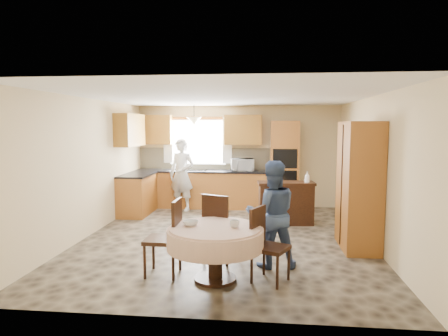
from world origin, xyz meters
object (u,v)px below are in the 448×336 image
person_dining (272,214)px  oven_tower (284,165)px  dining_table (215,239)px  chair_left (169,233)px  cupboard (359,186)px  chair_right (265,241)px  person_sink (182,175)px  sideboard (286,204)px  chair_back (219,225)px

person_dining → oven_tower: bearing=-105.4°
dining_table → chair_left: bearing=168.7°
cupboard → chair_right: (-1.51, -1.57, -0.51)m
person_sink → cupboard: bearing=-19.2°
sideboard → chair_right: chair_right is taller
sideboard → person_sink: person_sink is taller
dining_table → oven_tower: bearing=76.9°
cupboard → dining_table: size_ratio=1.66×
oven_tower → dining_table: 4.78m
dining_table → chair_left: size_ratio=1.21×
person_sink → chair_back: bearing=-52.1°
chair_left → person_sink: (-0.70, 4.11, 0.28)m
person_dining → dining_table: bearing=29.5°
oven_tower → sideboard: 1.62m
dining_table → person_sink: bearing=107.6°
sideboard → chair_right: (-0.41, -3.09, 0.12)m
oven_tower → sideboard: bearing=-91.0°
chair_back → person_dining: bearing=-165.2°
oven_tower → person_sink: size_ratio=1.25×
dining_table → sideboard: bearing=71.5°
chair_back → cupboard: bearing=-134.6°
cupboard → chair_left: (-2.79, -1.51, -0.47)m
dining_table → chair_left: 0.66m
sideboard → cupboard: bearing=-59.7°
cupboard → oven_tower: bearing=109.7°
oven_tower → cupboard: bearing=-70.3°
chair_back → person_sink: bearing=-47.2°
dining_table → person_dining: size_ratio=0.82×
sideboard → dining_table: size_ratio=0.91×
chair_right → person_sink: 4.64m
dining_table → person_dining: person_dining is taller
sideboard → person_dining: (-0.32, -2.54, 0.35)m
oven_tower → person_dining: bearing=-95.0°
person_sink → chair_left: bearing=-62.8°
chair_back → person_dining: person_dining is taller
chair_left → chair_right: size_ratio=1.07×
chair_right → person_dining: (0.09, 0.55, 0.23)m
sideboard → oven_tower: bearing=83.4°
oven_tower → sideboard: size_ratio=1.86×
dining_table → chair_left: chair_left is taller
sideboard → chair_back: bearing=-119.7°
chair_left → chair_back: 0.84m
sideboard → person_dining: person_dining is taller
chair_back → oven_tower: bearing=-83.4°
dining_table → chair_back: size_ratio=1.23×
chair_left → person_sink: size_ratio=0.60×
person_sink → person_dining: (2.07, -3.63, -0.09)m
oven_tower → cupboard: oven_tower is taller
sideboard → chair_back: chair_back is taller
chair_back → chair_left: bearing=66.3°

